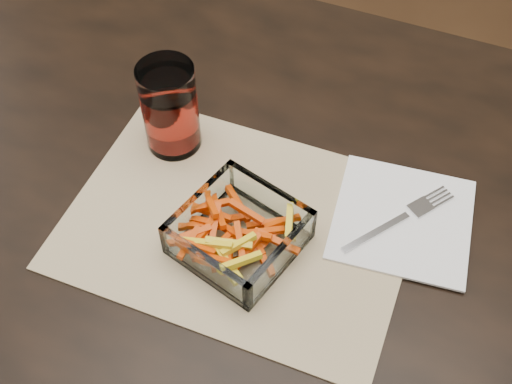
% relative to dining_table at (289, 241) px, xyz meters
% --- Properties ---
extents(dining_table, '(1.60, 0.90, 0.75)m').
position_rel_dining_table_xyz_m(dining_table, '(0.00, 0.00, 0.00)').
color(dining_table, black).
rests_on(dining_table, ground).
extents(placemat, '(0.46, 0.34, 0.00)m').
position_rel_dining_table_xyz_m(placemat, '(-0.06, -0.05, 0.09)').
color(placemat, tan).
rests_on(placemat, dining_table).
extents(glass_bowl, '(0.17, 0.17, 0.06)m').
position_rel_dining_table_xyz_m(glass_bowl, '(-0.04, -0.09, 0.11)').
color(glass_bowl, white).
rests_on(glass_bowl, placemat).
extents(tumbler, '(0.08, 0.08, 0.14)m').
position_rel_dining_table_xyz_m(tumbler, '(-0.20, 0.04, 0.16)').
color(tumbler, white).
rests_on(tumbler, placemat).
extents(napkin, '(0.20, 0.20, 0.00)m').
position_rel_dining_table_xyz_m(napkin, '(0.15, 0.03, 0.09)').
color(napkin, white).
rests_on(napkin, placemat).
extents(fork, '(0.12, 0.16, 0.00)m').
position_rel_dining_table_xyz_m(fork, '(0.14, 0.03, 0.10)').
color(fork, silver).
rests_on(fork, napkin).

